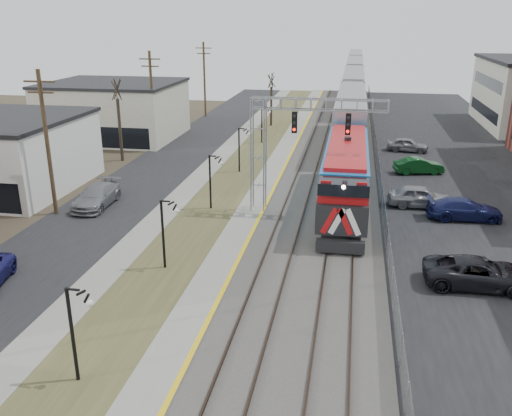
# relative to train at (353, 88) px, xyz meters

# --- Properties ---
(street_west) EXTENTS (7.00, 120.00, 0.04)m
(street_west) POSITION_rel_train_xyz_m (-17.00, -42.05, -2.92)
(street_west) COLOR black
(street_west) RESTS_ON ground
(sidewalk) EXTENTS (2.00, 120.00, 0.08)m
(sidewalk) POSITION_rel_train_xyz_m (-12.50, -42.05, -2.90)
(sidewalk) COLOR gray
(sidewalk) RESTS_ON ground
(grass_median) EXTENTS (4.00, 120.00, 0.06)m
(grass_median) POSITION_rel_train_xyz_m (-9.50, -42.05, -2.91)
(grass_median) COLOR #414424
(grass_median) RESTS_ON ground
(platform) EXTENTS (2.00, 120.00, 0.24)m
(platform) POSITION_rel_train_xyz_m (-6.50, -42.05, -2.82)
(platform) COLOR gray
(platform) RESTS_ON ground
(ballast_bed) EXTENTS (8.00, 120.00, 0.20)m
(ballast_bed) POSITION_rel_train_xyz_m (-1.50, -42.05, -2.84)
(ballast_bed) COLOR #595651
(ballast_bed) RESTS_ON ground
(parking_lot) EXTENTS (16.00, 120.00, 0.04)m
(parking_lot) POSITION_rel_train_xyz_m (10.50, -42.05, -2.92)
(parking_lot) COLOR black
(parking_lot) RESTS_ON ground
(platform_edge) EXTENTS (0.24, 120.00, 0.01)m
(platform_edge) POSITION_rel_train_xyz_m (-5.62, -42.05, -2.69)
(platform_edge) COLOR gold
(platform_edge) RESTS_ON platform
(track_near) EXTENTS (1.58, 120.00, 0.15)m
(track_near) POSITION_rel_train_xyz_m (-3.50, -42.05, -2.66)
(track_near) COLOR #2D2119
(track_near) RESTS_ON ballast_bed
(track_far) EXTENTS (1.58, 120.00, 0.15)m
(track_far) POSITION_rel_train_xyz_m (-0.00, -42.05, -2.66)
(track_far) COLOR #2D2119
(track_far) RESTS_ON ballast_bed
(train) EXTENTS (3.00, 108.65, 5.33)m
(train) POSITION_rel_train_xyz_m (0.00, 0.00, 0.00)
(train) COLOR #1668B6
(train) RESTS_ON ground
(signal_gantry) EXTENTS (9.00, 1.07, 8.15)m
(signal_gantry) POSITION_rel_train_xyz_m (-4.28, -49.06, 2.65)
(signal_gantry) COLOR gray
(signal_gantry) RESTS_ON ground
(lampposts) EXTENTS (0.14, 62.14, 4.00)m
(lampposts) POSITION_rel_train_xyz_m (-9.50, -58.77, -0.94)
(lampposts) COLOR black
(lampposts) RESTS_ON ground
(utility_poles) EXTENTS (0.28, 80.28, 10.00)m
(utility_poles) POSITION_rel_train_xyz_m (-20.00, -52.05, 2.06)
(utility_poles) COLOR #4C3823
(utility_poles) RESTS_ON ground
(fence) EXTENTS (0.04, 120.00, 1.60)m
(fence) POSITION_rel_train_xyz_m (2.70, -42.05, -2.14)
(fence) COLOR gray
(fence) RESTS_ON ground
(bare_trees) EXTENTS (12.30, 42.30, 5.95)m
(bare_trees) POSITION_rel_train_xyz_m (-18.16, -38.14, -0.24)
(bare_trees) COLOR #382D23
(bare_trees) RESTS_ON ground
(car_lot_c) EXTENTS (5.49, 2.54, 1.53)m
(car_lot_c) POSITION_rel_train_xyz_m (7.09, -58.29, -2.18)
(car_lot_c) COLOR black
(car_lot_c) RESTS_ON ground
(car_lot_d) EXTENTS (5.17, 2.42, 1.46)m
(car_lot_d) POSITION_rel_train_xyz_m (8.17, -48.10, -2.21)
(car_lot_d) COLOR #161B4D
(car_lot_d) RESTS_ON ground
(car_lot_e) EXTENTS (4.68, 1.92, 1.59)m
(car_lot_e) POSITION_rel_train_xyz_m (5.45, -46.01, -2.14)
(car_lot_e) COLOR gray
(car_lot_e) RESTS_ON ground
(car_lot_f) EXTENTS (4.49, 2.39, 1.41)m
(car_lot_f) POSITION_rel_train_xyz_m (6.25, -36.79, -2.24)
(car_lot_f) COLOR #0D4118
(car_lot_f) RESTS_ON ground
(car_street_b) EXTENTS (2.39, 5.44, 1.55)m
(car_street_b) POSITION_rel_train_xyz_m (-17.85, -50.04, -2.16)
(car_street_b) COLOR gray
(car_street_b) RESTS_ON ground
(car_lot_g) EXTENTS (4.33, 2.20, 1.41)m
(car_lot_g) POSITION_rel_train_xyz_m (5.97, -28.42, -2.23)
(car_lot_g) COLOR gray
(car_lot_g) RESTS_ON ground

